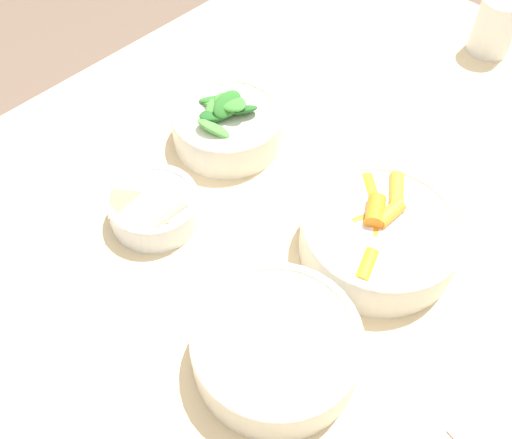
{
  "coord_description": "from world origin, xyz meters",
  "views": [
    {
      "loc": [
        0.34,
        0.31,
        1.37
      ],
      "look_at": [
        0.03,
        0.01,
        0.8
      ],
      "focal_mm": 40.0,
      "sensor_mm": 36.0,
      "label": 1
    }
  ],
  "objects_px": {
    "bowl_beans_hotdog": "(276,347)",
    "bowl_carrots": "(379,235)",
    "bowl_greens": "(227,124)",
    "cup": "(495,26)",
    "bowl_cookies": "(154,207)"
  },
  "relations": [
    {
      "from": "bowl_greens",
      "to": "bowl_cookies",
      "type": "xyz_separation_m",
      "value": [
        0.17,
        0.04,
        -0.01
      ]
    },
    {
      "from": "bowl_cookies",
      "to": "bowl_carrots",
      "type": "bearing_deg",
      "value": 123.14
    },
    {
      "from": "bowl_carrots",
      "to": "bowl_cookies",
      "type": "bearing_deg",
      "value": -56.86
    },
    {
      "from": "bowl_beans_hotdog",
      "to": "bowl_carrots",
      "type": "bearing_deg",
      "value": -177.81
    },
    {
      "from": "bowl_beans_hotdog",
      "to": "bowl_cookies",
      "type": "xyz_separation_m",
      "value": [
        -0.04,
        -0.25,
        -0.0
      ]
    },
    {
      "from": "bowl_greens",
      "to": "bowl_carrots",
      "type": "bearing_deg",
      "value": 87.56
    },
    {
      "from": "bowl_greens",
      "to": "bowl_cookies",
      "type": "relative_size",
      "value": 1.34
    },
    {
      "from": "bowl_greens",
      "to": "bowl_cookies",
      "type": "distance_m",
      "value": 0.17
    },
    {
      "from": "bowl_carrots",
      "to": "cup",
      "type": "relative_size",
      "value": 2.06
    },
    {
      "from": "bowl_beans_hotdog",
      "to": "cup",
      "type": "xyz_separation_m",
      "value": [
        -0.67,
        -0.12,
        0.02
      ]
    },
    {
      "from": "bowl_carrots",
      "to": "cup",
      "type": "bearing_deg",
      "value": -166.92
    },
    {
      "from": "bowl_greens",
      "to": "cup",
      "type": "relative_size",
      "value": 1.69
    },
    {
      "from": "bowl_greens",
      "to": "bowl_beans_hotdog",
      "type": "bearing_deg",
      "value": 53.87
    },
    {
      "from": "bowl_carrots",
      "to": "bowl_greens",
      "type": "xyz_separation_m",
      "value": [
        -0.01,
        -0.28,
        -0.0
      ]
    },
    {
      "from": "bowl_greens",
      "to": "bowl_beans_hotdog",
      "type": "relative_size",
      "value": 0.87
    }
  ]
}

